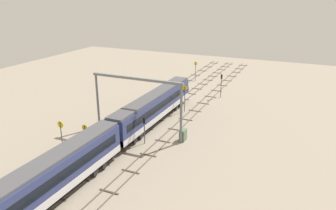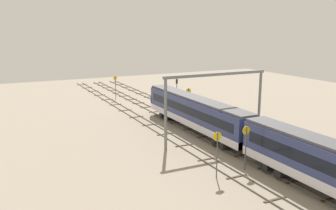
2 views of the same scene
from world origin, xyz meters
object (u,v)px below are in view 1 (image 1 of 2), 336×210
Objects in this scene: speed_sign_near_foreground at (185,95)px; relay_cabinet at (183,135)px; speed_sign_far_trackside at (196,69)px; signal_light_trackside_departure at (144,126)px; overhead_gantry at (137,94)px; speed_sign_mid_trackside at (61,133)px; signal_light_trackside_approach at (221,82)px; speed_sign_distant_end at (85,137)px; train at (114,135)px.

relay_cabinet is at bearing -159.69° from speed_sign_near_foreground.
signal_light_trackside_departure is at bearing -172.09° from speed_sign_far_trackside.
overhead_gantry is 2.95× the size of speed_sign_near_foreground.
signal_light_trackside_approach reaches higher than speed_sign_mid_trackside.
speed_sign_distant_end is 8.44m from signal_light_trackside_departure.
speed_sign_far_trackside is 1.01× the size of speed_sign_distant_end.
speed_sign_far_trackside reaches higher than signal_light_trackside_departure.
speed_sign_far_trackside is 1.18× the size of signal_light_trackside_departure.
speed_sign_near_foreground is 23.46m from speed_sign_mid_trackside.
relay_cabinet is at bearing -55.46° from signal_light_trackside_departure.
speed_sign_near_foreground is 14.49m from signal_light_trackside_departure.
speed_sign_near_foreground is 1.05× the size of speed_sign_far_trackside.
speed_sign_distant_end is 14.02m from relay_cabinet.
overhead_gantry is at bearing 45.63° from signal_light_trackside_departure.
speed_sign_mid_trackside reaches higher than signal_light_trackside_departure.
speed_sign_far_trackside is 42.12m from speed_sign_distant_end.
overhead_gantry is 9.04m from relay_cabinet.
train is 10.12× the size of speed_sign_near_foreground.
train is at bearing 167.70° from signal_light_trackside_approach.
speed_sign_mid_trackside is at bearing 94.65° from speed_sign_distant_end.
signal_light_trackside_departure is (4.07, -2.34, -0.01)m from train.
speed_sign_distant_end is (-42.12, -0.01, 0.04)m from speed_sign_far_trackside.
speed_sign_near_foreground is (18.54, -2.79, 0.58)m from train.
speed_sign_distant_end is (-21.34, 5.34, -0.18)m from speed_sign_near_foreground.
speed_sign_near_foreground is 12.27m from relay_cabinet.
speed_sign_mid_trackside is 11.20m from signal_light_trackside_departure.
overhead_gantry is 10.16m from speed_sign_distant_end.
speed_sign_far_trackside is at bearing 16.55° from relay_cabinet.
speed_sign_distant_end reaches higher than speed_sign_mid_trackside.
speed_sign_near_foreground is at bearing 20.31° from relay_cabinet.
speed_sign_near_foreground is at bearing -165.56° from speed_sign_far_trackside.
relay_cabinet is at bearing -163.45° from speed_sign_far_trackside.
signal_light_trackside_departure is (-14.47, 0.45, -0.59)m from speed_sign_near_foreground.
signal_light_trackside_departure is (-35.24, -4.90, -0.37)m from speed_sign_far_trackside.
speed_sign_far_trackside is (39.32, 2.56, 0.36)m from train.
speed_sign_far_trackside is (42.42, -3.70, -0.05)m from speed_sign_mid_trackside.
overhead_gantry reaches higher than relay_cabinet.
signal_light_trackside_approach is 2.78× the size of relay_cabinet.
speed_sign_near_foreground is 1.06× the size of speed_sign_distant_end.
signal_light_trackside_approach is (32.65, -12.70, 0.07)m from speed_sign_mid_trackside.
train is at bearing -176.27° from speed_sign_far_trackside.
relay_cabinet is (-11.29, -4.18, -2.37)m from speed_sign_near_foreground.
overhead_gantry is 3.13× the size of speed_sign_distant_end.
speed_sign_mid_trackside is 35.04m from signal_light_trackside_approach.
train is at bearing -42.35° from speed_sign_distant_end.
train is 3.43× the size of overhead_gantry.
train is 30.25m from signal_light_trackside_approach.
speed_sign_distant_end is at bearing -85.35° from speed_sign_mid_trackside.
overhead_gantry is at bearing -32.75° from speed_sign_mid_trackside.
speed_sign_mid_trackside is at bearing 175.02° from speed_sign_far_trackside.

